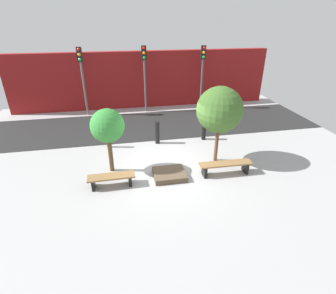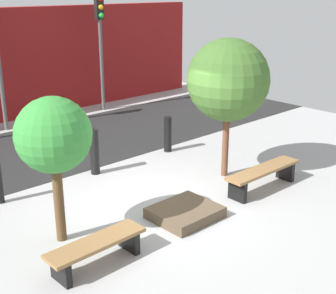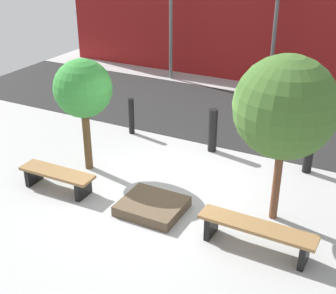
# 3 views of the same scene
# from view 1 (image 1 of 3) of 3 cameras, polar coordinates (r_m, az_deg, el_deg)

# --- Properties ---
(ground_plane) EXTENTS (18.00, 18.00, 0.00)m
(ground_plane) POSITION_cam_1_polar(r_m,az_deg,el_deg) (10.40, -0.41, -4.43)
(ground_plane) COLOR #A7A7A7
(road_strip) EXTENTS (18.00, 4.15, 0.01)m
(road_strip) POSITION_cam_1_polar(r_m,az_deg,el_deg) (14.46, -3.70, 4.85)
(road_strip) COLOR #252525
(road_strip) RESTS_ON ground
(building_facade) EXTENTS (16.20, 0.50, 3.47)m
(building_facade) POSITION_cam_1_polar(r_m,az_deg,el_deg) (17.21, -5.41, 14.38)
(building_facade) COLOR maroon
(building_facade) RESTS_ON ground
(bench_left) EXTENTS (1.63, 0.48, 0.42)m
(bench_left) POSITION_cam_1_polar(r_m,az_deg,el_deg) (9.38, -12.20, -6.73)
(bench_left) COLOR black
(bench_left) RESTS_ON ground
(bench_right) EXTENTS (1.99, 0.45, 0.48)m
(bench_right) POSITION_cam_1_polar(r_m,az_deg,el_deg) (10.05, 12.39, -4.02)
(bench_right) COLOR black
(bench_right) RESTS_ON ground
(planter_bed) EXTENTS (1.18, 1.03, 0.20)m
(planter_bed) POSITION_cam_1_polar(r_m,az_deg,el_deg) (9.78, 0.32, -5.95)
(planter_bed) COLOR brown
(planter_bed) RESTS_ON ground
(tree_behind_left_bench) EXTENTS (1.23, 1.23, 2.48)m
(tree_behind_left_bench) POSITION_cam_1_polar(r_m,az_deg,el_deg) (9.62, -13.05, 4.41)
(tree_behind_left_bench) COLOR brown
(tree_behind_left_bench) RESTS_ON ground
(tree_behind_right_bench) EXTENTS (1.78, 1.78, 3.08)m
(tree_behind_right_bench) POSITION_cam_1_polar(r_m,az_deg,el_deg) (10.18, 11.17, 7.90)
(tree_behind_right_bench) COLOR brown
(tree_behind_right_bench) RESTS_ON ground
(bollard_far_left) EXTENTS (0.14, 0.14, 0.95)m
(bollard_far_left) POSITION_cam_1_polar(r_m,az_deg,el_deg) (12.07, -12.98, 2.01)
(bollard_far_left) COLOR black
(bollard_far_left) RESTS_ON ground
(bollard_left) EXTENTS (0.21, 0.21, 1.06)m
(bollard_left) POSITION_cam_1_polar(r_m,az_deg,el_deg) (12.13, -2.34, 3.13)
(bollard_left) COLOR black
(bollard_left) RESTS_ON ground
(bollard_center) EXTENTS (0.20, 0.20, 0.93)m
(bollard_center) POSITION_cam_1_polar(r_m,az_deg,el_deg) (12.65, 7.82, 3.61)
(bollard_center) COLOR black
(bollard_center) RESTS_ON ground
(traffic_light_west) EXTENTS (0.28, 0.27, 3.87)m
(traffic_light_west) POSITION_cam_1_polar(r_m,az_deg,el_deg) (16.04, -18.29, 15.69)
(traffic_light_west) COLOR slate
(traffic_light_west) RESTS_ON ground
(traffic_light_mid_west) EXTENTS (0.28, 0.27, 3.87)m
(traffic_light_mid_west) POSITION_cam_1_polar(r_m,az_deg,el_deg) (16.00, -5.14, 16.85)
(traffic_light_mid_west) COLOR #5A5A5A
(traffic_light_mid_west) RESTS_ON ground
(traffic_light_mid_east) EXTENTS (0.28, 0.27, 3.81)m
(traffic_light_mid_east) POSITION_cam_1_polar(r_m,az_deg,el_deg) (16.74, 7.54, 17.05)
(traffic_light_mid_east) COLOR #505050
(traffic_light_mid_east) RESTS_ON ground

